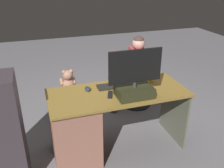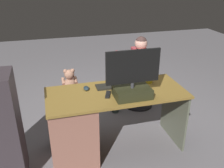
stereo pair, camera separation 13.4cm
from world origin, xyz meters
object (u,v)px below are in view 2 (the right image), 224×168
at_px(keyboard, 115,86).
at_px(teddy_bear, 70,80).
at_px(cup, 149,78).
at_px(desk, 82,124).
at_px(tv_remote, 108,94).
at_px(visitor_chair, 139,90).
at_px(office_chair_teddy, 71,101).
at_px(monitor, 132,84).
at_px(person, 134,68).
at_px(computer_mouse, 86,88).

height_order(keyboard, teddy_bear, keyboard).
bearing_deg(cup, desk, 9.27).
distance_m(tv_remote, visitor_chair, 1.27).
bearing_deg(visitor_chair, office_chair_teddy, 3.70).
xyz_separation_m(monitor, office_chair_teddy, (0.54, -0.96, -0.63)).
bearing_deg(office_chair_teddy, person, -176.30).
relative_size(desk, cup, 14.93).
relative_size(office_chair_teddy, person, 0.44).
distance_m(monitor, tv_remote, 0.28).
xyz_separation_m(computer_mouse, cup, (-0.73, 0.00, 0.03)).
height_order(tv_remote, office_chair_teddy, tv_remote).
distance_m(office_chair_teddy, teddy_bear, 0.32).
xyz_separation_m(keyboard, office_chair_teddy, (0.44, -0.68, -0.50)).
bearing_deg(computer_mouse, cup, 179.95).
bearing_deg(office_chair_teddy, visitor_chair, -176.30).
bearing_deg(visitor_chair, keyboard, 51.54).
height_order(office_chair_teddy, teddy_bear, teddy_bear).
xyz_separation_m(desk, office_chair_teddy, (0.02, -0.81, -0.15)).
bearing_deg(desk, office_chair_teddy, -88.27).
height_order(monitor, person, monitor).
height_order(cup, visitor_chair, cup).
bearing_deg(person, tv_remote, 56.01).
xyz_separation_m(computer_mouse, office_chair_teddy, (0.11, -0.68, -0.51)).
xyz_separation_m(cup, office_chair_teddy, (0.84, -0.68, -0.54)).
xyz_separation_m(monitor, tv_remote, (0.23, -0.09, -0.14)).
height_order(desk, monitor, monitor).
bearing_deg(office_chair_teddy, tv_remote, 109.56).
height_order(tv_remote, visitor_chair, tv_remote).
bearing_deg(teddy_bear, person, -176.93).
bearing_deg(keyboard, cup, 179.69).
bearing_deg(computer_mouse, visitor_chair, -140.76).
distance_m(visitor_chair, person, 0.38).
relative_size(computer_mouse, tv_remote, 0.64).
xyz_separation_m(cup, teddy_bear, (0.84, -0.69, -0.22)).
height_order(teddy_bear, visitor_chair, teddy_bear).
relative_size(computer_mouse, cup, 0.97).
xyz_separation_m(office_chair_teddy, teddy_bear, (0.00, -0.01, 0.32)).
height_order(tv_remote, person, person).
height_order(computer_mouse, tv_remote, computer_mouse).
xyz_separation_m(desk, keyboard, (-0.41, -0.14, 0.35)).
xyz_separation_m(desk, person, (-0.91, -0.87, 0.23)).
bearing_deg(office_chair_teddy, monitor, 119.25).
height_order(computer_mouse, person, person).
distance_m(desk, teddy_bear, 0.84).
relative_size(desk, visitor_chair, 3.39).
distance_m(keyboard, teddy_bear, 0.83).
bearing_deg(desk, cup, -170.73).
xyz_separation_m(desk, teddy_bear, (0.02, -0.82, 0.17)).
relative_size(teddy_bear, visitor_chair, 0.69).
relative_size(computer_mouse, office_chair_teddy, 0.20).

